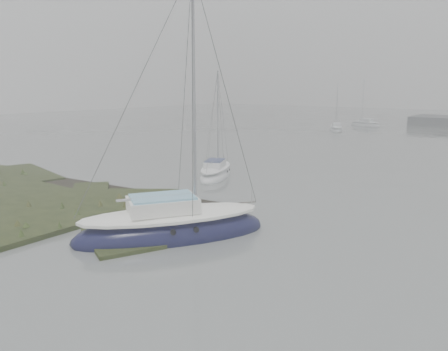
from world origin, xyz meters
TOP-DOWN VIEW (x-y plane):
  - ground at (0.00, 30.00)m, footprint 160.00×160.00m
  - sailboat_main at (1.78, 0.99)m, footprint 6.49×7.98m
  - sailboat_white at (-4.09, 11.40)m, footprint 3.85×5.58m
  - sailboat_far_a at (-9.67, 44.80)m, footprint 3.67×5.12m
  - sailboat_far_c at (-8.94, 54.00)m, footprint 5.53×3.32m

SIDE VIEW (x-z plane):
  - ground at x=0.00m, z-range 0.00..0.00m
  - sailboat_far_a at x=-9.67m, z-range -3.25..3.68m
  - sailboat_far_c at x=-8.94m, z-range -3.48..3.94m
  - sailboat_white at x=-4.09m, z-range -3.53..4.00m
  - sailboat_main at x=1.78m, z-range -5.20..5.89m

